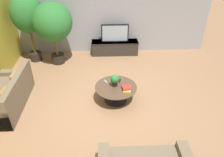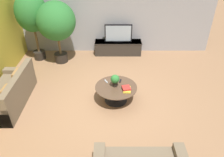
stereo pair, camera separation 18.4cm
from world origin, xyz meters
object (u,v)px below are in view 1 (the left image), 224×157
Objects in this scene: media_console at (115,47)px; potted_palm_tall at (27,15)px; television at (115,33)px; potted_plant_tabletop at (115,80)px; coffee_table at (116,91)px; potted_palm_corner at (53,23)px; couch_by_wall at (9,96)px.

media_console is 0.74× the size of potted_palm_tall.
television is 2.97× the size of potted_plant_tabletop.
media_console is 3.17m from potted_palm_tall.
potted_palm_corner is at bearing 130.69° from coffee_table.
potted_palm_tall is 3.72m from potted_plant_tabletop.
potted_palm_corner is (-2.01, -0.60, 0.61)m from television.
potted_plant_tabletop is (2.73, 0.12, 0.35)m from couch_by_wall.
potted_palm_corner is at bearing 130.76° from potted_plant_tabletop.
television is 0.42× the size of potted_palm_tall.
media_console is at bearing 135.14° from couch_by_wall.
potted_palm_tall is at bearing 179.02° from couch_by_wall.
coffee_table is at bearing -53.83° from potted_plant_tabletop.
couch_by_wall is (-2.88, -2.89, -0.53)m from television.
potted_plant_tabletop is (2.69, -2.39, -0.98)m from potted_palm_tall.
potted_palm_tall is 0.87m from potted_palm_corner.
potted_palm_corner is 2.96m from potted_plant_tabletop.
television is 2.85m from coffee_table.
potted_plant_tabletop is at bearing -49.24° from potted_palm_corner.
potted_palm_tall is (-2.83, -0.38, 0.81)m from television.
couch_by_wall is at bearing -178.29° from coffee_table.
potted_plant_tabletop reaches higher than coffee_table.
couch_by_wall reaches higher than potted_plant_tabletop.
potted_palm_tall is at bearing 138.23° from coffee_table.
television is 4.11m from couch_by_wall.
coffee_table is at bearing -49.31° from potted_palm_corner.
couch_by_wall is 2.84m from potted_palm_tall.
potted_palm_tall is (-2.71, 2.42, 1.30)m from coffee_table.
potted_palm_tall is at bearing -172.31° from television.
potted_plant_tabletop is at bearing -93.05° from media_console.
coffee_table is at bearing -41.77° from potted_palm_tall.
potted_palm_tall reaches higher than coffee_table.
couch_by_wall reaches higher than media_console.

